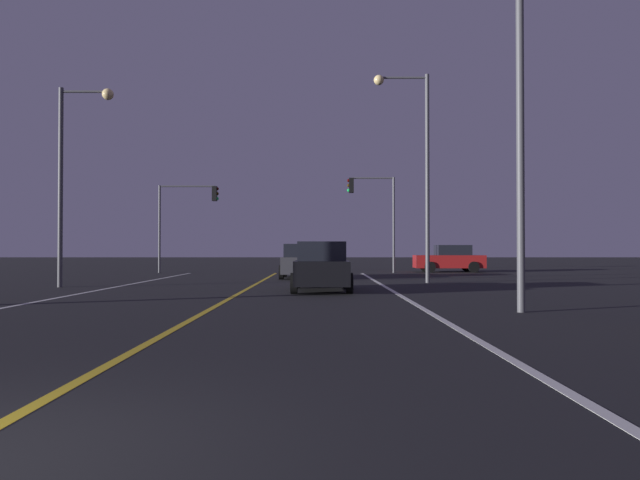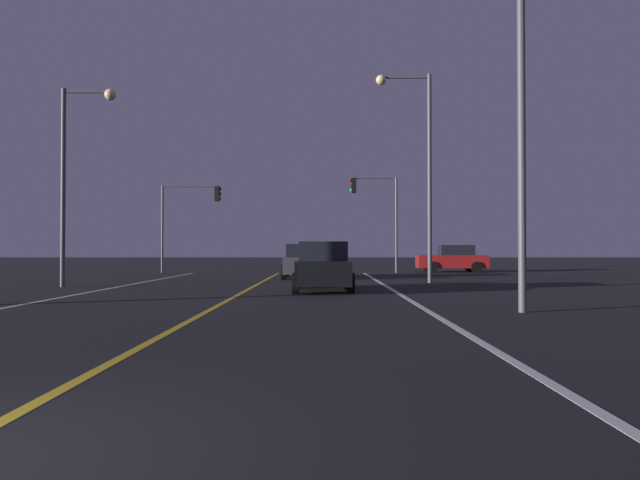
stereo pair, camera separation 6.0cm
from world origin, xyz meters
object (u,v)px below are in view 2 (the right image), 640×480
object	(u,v)px
traffic_light_near_left	(191,207)
street_lamp_right_near	(504,83)
car_crossing_side	(452,259)
street_lamp_right_far	(418,152)
traffic_light_near_right	(375,202)
car_ahead_far	(303,262)
car_lead_same_lane	(323,267)
street_lamp_left_mid	(76,160)

from	to	relation	value
traffic_light_near_left	street_lamp_right_near	world-z (taller)	street_lamp_right_near
car_crossing_side	street_lamp_right_far	bearing A→B (deg)	71.30
street_lamp_right_near	traffic_light_near_right	bearing A→B (deg)	-87.37
traffic_light_near_left	street_lamp_right_near	distance (m)	25.64
car_ahead_far	street_lamp_right_near	size ratio (longest dim) A/B	0.51
car_ahead_far	traffic_light_near_right	size ratio (longest dim) A/B	0.74
car_crossing_side	street_lamp_right_far	xyz separation A→B (m)	(-4.09, -12.08, 4.81)
traffic_light_near_left	street_lamp_right_near	bearing A→B (deg)	-61.46
car_lead_same_lane	street_lamp_left_mid	xyz separation A→B (m)	(-9.48, 2.06, 4.04)
traffic_light_near_right	street_lamp_right_near	bearing A→B (deg)	92.63
traffic_light_near_right	street_lamp_left_mid	bearing A→B (deg)	47.00
street_lamp_left_mid	street_lamp_right_far	bearing A→B (deg)	11.93
traffic_light_near_right	traffic_light_near_left	bearing A→B (deg)	0.00
car_crossing_side	street_lamp_left_mid	xyz separation A→B (m)	(-17.63, -14.94, 4.04)
car_crossing_side	street_lamp_left_mid	distance (m)	23.46
car_crossing_side	street_lamp_right_near	distance (m)	24.66
traffic_light_near_right	street_lamp_left_mid	world-z (taller)	street_lamp_left_mid
street_lamp_right_far	car_ahead_far	bearing A→B (deg)	-39.32
street_lamp_right_near	car_lead_same_lane	bearing A→B (deg)	-58.97
street_lamp_right_near	street_lamp_right_far	xyz separation A→B (m)	(-0.10, 11.84, 0.35)
street_lamp_right_near	street_lamp_left_mid	world-z (taller)	street_lamp_right_near
traffic_light_near_right	car_ahead_far	bearing A→B (deg)	57.63
car_ahead_far	street_lamp_right_near	xyz separation A→B (m)	(5.16, -15.98, 4.46)
car_lead_same_lane	street_lamp_left_mid	bearing A→B (deg)	77.74
car_crossing_side	traffic_light_near_left	distance (m)	16.59
car_lead_same_lane	street_lamp_right_far	distance (m)	7.99
traffic_light_near_left	street_lamp_right_near	xyz separation A→B (m)	(12.23, -22.50, 1.29)
car_ahead_far	traffic_light_near_right	bearing A→B (deg)	-32.37
street_lamp_right_near	car_crossing_side	bearing A→B (deg)	-99.47
car_lead_same_lane	car_ahead_far	world-z (taller)	same
traffic_light_near_left	street_lamp_left_mid	bearing A→B (deg)	-95.94
car_crossing_side	car_lead_same_lane	distance (m)	18.86
street_lamp_right_far	car_lead_same_lane	bearing A→B (deg)	50.47
car_ahead_far	street_lamp_left_mid	xyz separation A→B (m)	(-8.48, -7.01, 4.04)
traffic_light_near_left	street_lamp_right_far	bearing A→B (deg)	-41.30
traffic_light_near_left	car_ahead_far	bearing A→B (deg)	-42.65
street_lamp_right_near	traffic_light_near_left	bearing A→B (deg)	-61.46
traffic_light_near_right	street_lamp_right_near	xyz separation A→B (m)	(1.03, -22.50, 0.99)
traffic_light_near_right	street_lamp_right_far	bearing A→B (deg)	95.00
car_lead_same_lane	traffic_light_near_right	distance (m)	16.26
traffic_light_near_left	car_crossing_side	bearing A→B (deg)	5.02
street_lamp_right_near	street_lamp_left_mid	bearing A→B (deg)	-33.35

